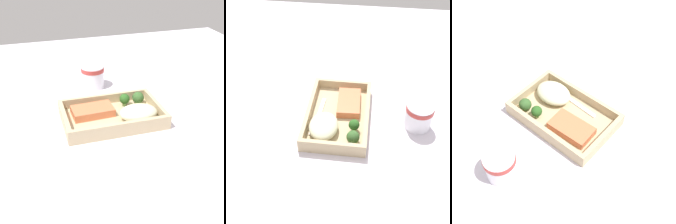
{
  "view_description": "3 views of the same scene",
  "coord_description": "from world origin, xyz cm",
  "views": [
    {
      "loc": [
        -21.51,
        -72.32,
        46.34
      ],
      "look_at": [
        0.0,
        0.0,
        2.7
      ],
      "focal_mm": 50.0,
      "sensor_mm": 36.0,
      "label": 1
    },
    {
      "loc": [
        66.3,
        8.42,
        64.04
      ],
      "look_at": [
        0.0,
        0.0,
        2.7
      ],
      "focal_mm": 50.0,
      "sensor_mm": 36.0,
      "label": 2
    },
    {
      "loc": [
        -35.74,
        41.6,
        68.7
      ],
      "look_at": [
        0.0,
        0.0,
        2.7
      ],
      "focal_mm": 50.0,
      "sensor_mm": 36.0,
      "label": 3
    }
  ],
  "objects": [
    {
      "name": "tray_rim",
      "position": [
        0.0,
        0.0,
        2.65
      ],
      "size": [
        27.84,
        18.04,
        2.9
      ],
      "color": "tan",
      "rests_on": "takeout_tray"
    },
    {
      "name": "broccoli_floret_1",
      "position": [
        5.43,
        5.15,
        3.37
      ],
      "size": [
        3.07,
        3.07,
        3.81
      ],
      "color": "#78A55C",
      "rests_on": "takeout_tray"
    },
    {
      "name": "mashed_potatoes",
      "position": [
        6.66,
        -3.14,
        3.15
      ],
      "size": [
        10.72,
        8.09,
        3.89
      ],
      "primitive_type": "ellipsoid",
      "color": "beige",
      "rests_on": "takeout_tray"
    },
    {
      "name": "fork",
      "position": [
        2.07,
        -5.6,
        1.42
      ],
      "size": [
        15.86,
        2.46,
        0.44
      ],
      "color": "white",
      "rests_on": "takeout_tray"
    },
    {
      "name": "receipt_slip",
      "position": [
        -25.36,
        4.17,
        0.12
      ],
      "size": [
        11.82,
        13.36,
        0.24
      ],
      "primitive_type": "cube",
      "rotation": [
        0.0,
        0.0,
        0.48
      ],
      "color": "white",
      "rests_on": "ground_plane"
    },
    {
      "name": "paper_cup",
      "position": [
        -0.38,
        22.96,
        4.25
      ],
      "size": [
        7.82,
        7.82,
        7.63
      ],
      "color": "white",
      "rests_on": "ground_plane"
    },
    {
      "name": "broccoli_floret_2",
      "position": [
        9.75,
        5.26,
        3.12
      ],
      "size": [
        3.54,
        3.54,
        3.75
      ],
      "color": "#81A259",
      "rests_on": "takeout_tray"
    },
    {
      "name": "ground_plane",
      "position": [
        0.0,
        0.0,
        -1.0
      ],
      "size": [
        160.0,
        160.0,
        2.0
      ],
      "primitive_type": "cube",
      "color": "silver"
    },
    {
      "name": "salmon_fillet",
      "position": [
        -4.93,
        2.71,
        2.32
      ],
      "size": [
        11.93,
        7.24,
        2.24
      ],
      "primitive_type": "cube",
      "rotation": [
        0.0,
        0.0,
        0.05
      ],
      "color": "#D97047",
      "rests_on": "takeout_tray"
    },
    {
      "name": "takeout_tray",
      "position": [
        0.0,
        0.0,
        0.6
      ],
      "size": [
        27.84,
        18.04,
        1.2
      ],
      "primitive_type": "cube",
      "color": "tan",
      "rests_on": "ground_plane"
    }
  ]
}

